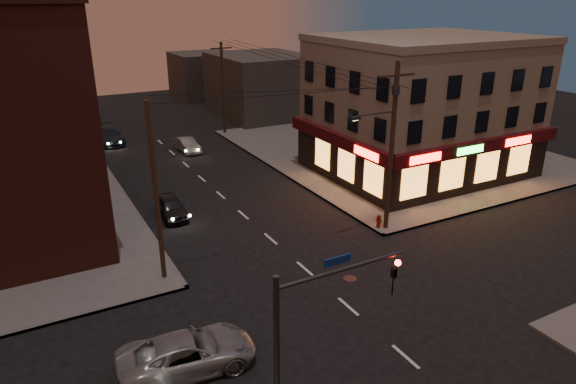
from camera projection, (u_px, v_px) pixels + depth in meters
ground at (348, 307)px, 23.79m from camera, size 120.00×120.00×0.00m
sidewalk_ne at (391, 150)px, 47.33m from camera, size 24.00×28.00×0.15m
pizza_building at (421, 106)px, 39.93m from camera, size 15.85×12.85×10.50m
bg_building_ne_a at (262, 85)px, 59.86m from camera, size 10.00×12.00×7.00m
bg_building_nw at (0, 96)px, 50.93m from camera, size 9.00×10.00×8.00m
bg_building_ne_b at (205, 75)px, 70.61m from camera, size 8.00×8.00×6.00m
utility_pole_main at (391, 139)px, 29.42m from camera, size 4.20×0.44×10.00m
utility_pole_far at (223, 88)px, 51.32m from camera, size 0.26×0.26×9.00m
utility_pole_west at (156, 194)px, 24.39m from camera, size 0.24×0.24×9.00m
traffic_signal at (308, 333)px, 15.21m from camera, size 4.49×0.32×6.47m
suv_cross at (188, 353)px, 19.61m from camera, size 5.46×2.87×1.46m
sedan_near at (171, 207)px, 33.16m from camera, size 1.75×3.99×1.33m
sedan_mid at (187, 145)px, 46.77m from camera, size 1.67×3.93×1.26m
sedan_far at (109, 135)px, 49.41m from camera, size 2.22×5.24×1.51m
fire_hydrant at (379, 220)px, 31.33m from camera, size 0.38×0.38×0.84m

